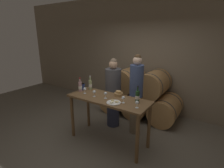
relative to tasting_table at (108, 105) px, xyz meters
name	(u,v)px	position (x,y,z in m)	size (l,w,h in m)	color
ground_plane	(109,141)	(0.00, 0.00, -0.81)	(10.00, 10.00, 0.00)	#665E51
stone_wall_back	(150,54)	(0.00, 2.05, 0.79)	(10.00, 0.12, 3.20)	#7F705B
barrel_stack	(140,95)	(0.00, 1.47, -0.24)	(2.09, 0.91, 1.27)	#A87A47
tasting_table	(108,105)	(0.00, 0.00, 0.00)	(1.64, 0.63, 0.96)	brown
person_left	(113,93)	(-0.29, 0.62, 0.01)	(0.36, 0.36, 1.63)	#2D334C
person_right	(136,94)	(0.29, 0.62, 0.10)	(0.29, 0.29, 1.75)	#756651
wine_bottle_red	(137,96)	(0.55, 0.13, 0.25)	(0.08, 0.08, 0.30)	#193819
wine_bottle_white	(90,85)	(-0.64, 0.23, 0.26)	(0.08, 0.08, 0.31)	#ADBC7F
wine_bottle_rose	(80,87)	(-0.73, 0.00, 0.25)	(0.08, 0.08, 0.30)	#BC8E93
blue_crock	(83,87)	(-0.76, 0.10, 0.22)	(0.11, 0.11, 0.13)	navy
bread_basket	(119,94)	(0.10, 0.21, 0.19)	(0.18, 0.18, 0.12)	#A87F4C
cheese_plate	(114,102)	(0.22, -0.15, 0.16)	(0.26, 0.26, 0.04)	white
wine_glass_far_left	(85,89)	(-0.56, -0.05, 0.24)	(0.06, 0.06, 0.13)	white
wine_glass_left	(94,92)	(-0.28, -0.09, 0.24)	(0.06, 0.06, 0.13)	white
wine_glass_center	(105,94)	(-0.04, -0.04, 0.24)	(0.06, 0.06, 0.13)	white
wine_glass_right	(123,98)	(0.36, -0.06, 0.24)	(0.06, 0.06, 0.13)	white
wine_glass_far_right	(137,103)	(0.66, -0.12, 0.24)	(0.06, 0.06, 0.13)	white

